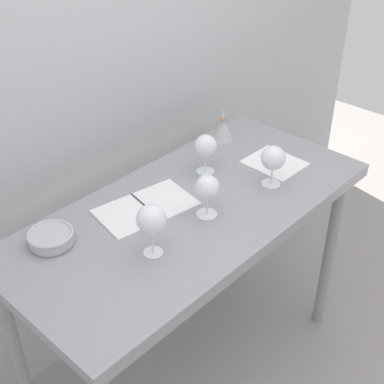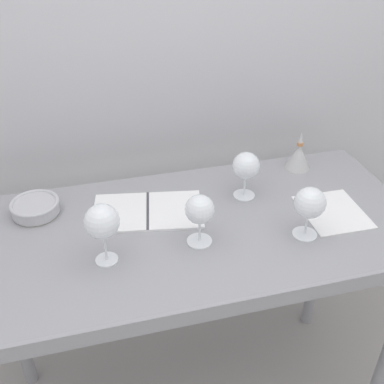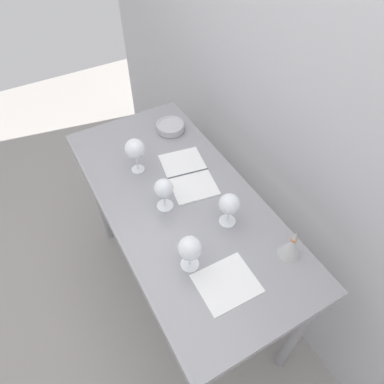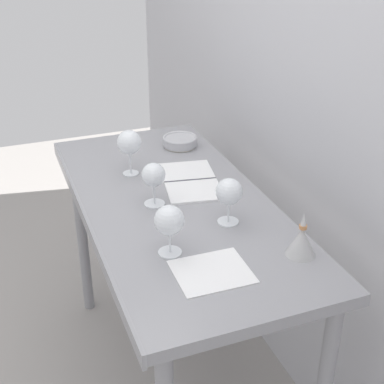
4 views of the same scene
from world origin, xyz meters
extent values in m
cube|color=#B7B7BC|center=(0.00, 0.49, 1.30)|extent=(3.80, 0.04, 2.60)
cube|color=gray|center=(0.00, 0.00, 0.88)|extent=(1.40, 0.64, 0.04)
cube|color=gray|center=(0.00, -0.33, 0.88)|extent=(1.40, 0.01, 0.05)
cylinder|color=gray|center=(-0.64, 0.26, 0.43)|extent=(0.05, 0.05, 0.86)
cylinder|color=gray|center=(0.64, 0.26, 0.43)|extent=(0.05, 0.05, 0.86)
cylinder|color=white|center=(0.00, -0.08, 0.90)|extent=(0.07, 0.07, 0.00)
cylinder|color=white|center=(0.00, -0.08, 0.94)|extent=(0.01, 0.01, 0.08)
sphere|color=white|center=(0.00, -0.08, 1.02)|extent=(0.08, 0.08, 0.08)
cylinder|color=maroon|center=(0.00, -0.08, 1.00)|extent=(0.06, 0.06, 0.03)
cylinder|color=white|center=(-0.27, -0.09, 0.90)|extent=(0.06, 0.06, 0.00)
cylinder|color=white|center=(-0.27, -0.09, 0.95)|extent=(0.01, 0.01, 0.09)
sphere|color=white|center=(-0.27, -0.09, 1.03)|extent=(0.10, 0.10, 0.10)
cylinder|color=maroon|center=(-0.27, -0.09, 1.02)|extent=(0.07, 0.07, 0.02)
cylinder|color=white|center=(0.31, -0.13, 0.90)|extent=(0.07, 0.07, 0.00)
cylinder|color=white|center=(0.31, -0.13, 0.94)|extent=(0.01, 0.01, 0.07)
sphere|color=white|center=(0.31, -0.13, 1.02)|extent=(0.09, 0.09, 0.09)
cylinder|color=maroon|center=(0.31, -0.13, 1.00)|extent=(0.06, 0.06, 0.03)
cylinder|color=white|center=(0.21, 0.11, 0.90)|extent=(0.07, 0.07, 0.00)
cylinder|color=white|center=(0.21, 0.11, 0.94)|extent=(0.01, 0.01, 0.07)
sphere|color=white|center=(0.21, 0.11, 1.02)|extent=(0.09, 0.09, 0.09)
cylinder|color=maroon|center=(0.21, 0.11, 1.00)|extent=(0.06, 0.06, 0.02)
cube|color=white|center=(-0.20, 0.12, 0.90)|extent=(0.21, 0.23, 0.01)
cube|color=white|center=(-0.04, 0.09, 0.90)|extent=(0.21, 0.23, 0.01)
cube|color=#3F3F47|center=(-0.12, 0.10, 0.90)|extent=(0.04, 0.20, 0.01)
cube|color=white|center=(0.45, -0.05, 0.90)|extent=(0.19, 0.22, 0.00)
cylinder|color=beige|center=(-0.46, 0.18, 0.90)|extent=(0.14, 0.14, 0.01)
cylinder|color=#B7B7BC|center=(-0.46, 0.18, 0.92)|extent=(0.15, 0.15, 0.03)
torus|color=#B7B7BC|center=(-0.46, 0.18, 0.94)|extent=(0.15, 0.15, 0.01)
cone|color=#B6B6B6|center=(0.46, 0.24, 0.95)|extent=(0.09, 0.09, 0.09)
cylinder|color=#C17F4C|center=(0.46, 0.24, 1.00)|extent=(0.02, 0.02, 0.01)
cone|color=#B6B6B6|center=(0.46, 0.24, 1.02)|extent=(0.02, 0.02, 0.04)
camera|label=1|loc=(-1.15, -1.08, 2.02)|focal=50.61mm
camera|label=2|loc=(-0.29, -1.10, 1.78)|focal=43.84mm
camera|label=3|loc=(0.93, -0.46, 2.11)|focal=32.96mm
camera|label=4|loc=(1.65, -0.57, 1.85)|focal=51.45mm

